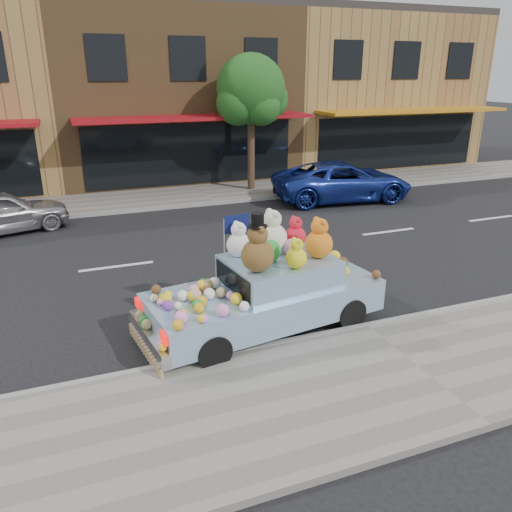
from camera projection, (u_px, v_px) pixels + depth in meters
name	position (u px, v px, depth m)	size (l,w,h in m)	color
ground	(266.00, 247.00, 13.71)	(120.00, 120.00, 0.00)	black
near_sidewalk	(418.00, 369.00, 8.00)	(60.00, 3.00, 0.12)	gray
far_sidewalk	(203.00, 194.00, 19.37)	(60.00, 3.00, 0.12)	gray
near_kerb	(366.00, 327.00, 9.31)	(60.00, 0.12, 0.13)	gray
far_kerb	(214.00, 203.00, 18.06)	(60.00, 0.12, 0.13)	gray
storefront_mid	(169.00, 92.00, 22.91)	(10.00, 9.80, 7.30)	brown
storefront_right	(357.00, 89.00, 26.28)	(10.00, 9.80, 7.30)	olive
street_tree	(251.00, 95.00, 18.83)	(3.00, 2.70, 5.22)	#38281C
car_silver	(0.00, 212.00, 14.70)	(1.53, 3.80, 1.30)	#A1A1A5
car_blue	(342.00, 181.00, 18.50)	(2.37, 5.14, 1.43)	navy
art_car	(266.00, 288.00, 9.15)	(4.68, 2.34, 2.37)	black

